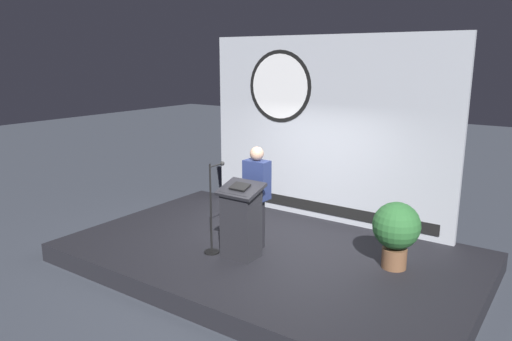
{
  "coord_description": "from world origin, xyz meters",
  "views": [
    {
      "loc": [
        4.0,
        -6.1,
        3.31
      ],
      "look_at": [
        -0.18,
        -0.11,
        1.59
      ],
      "focal_mm": 33.88,
      "sensor_mm": 36.0,
      "label": 1
    }
  ],
  "objects_px": {
    "speaker_person": "(257,197)",
    "podium": "(241,222)",
    "microphone_stand": "(213,222)",
    "potted_plant": "(396,229)"
  },
  "relations": [
    {
      "from": "speaker_person",
      "to": "podium",
      "type": "bearing_deg",
      "value": -85.17
    },
    {
      "from": "microphone_stand",
      "to": "potted_plant",
      "type": "height_order",
      "value": "microphone_stand"
    },
    {
      "from": "podium",
      "to": "microphone_stand",
      "type": "relative_size",
      "value": 0.82
    },
    {
      "from": "speaker_person",
      "to": "microphone_stand",
      "type": "relative_size",
      "value": 1.15
    },
    {
      "from": "speaker_person",
      "to": "potted_plant",
      "type": "bearing_deg",
      "value": 12.65
    },
    {
      "from": "podium",
      "to": "microphone_stand",
      "type": "bearing_deg",
      "value": -166.89
    },
    {
      "from": "speaker_person",
      "to": "potted_plant",
      "type": "xyz_separation_m",
      "value": [
        2.12,
        0.48,
        -0.25
      ]
    },
    {
      "from": "speaker_person",
      "to": "microphone_stand",
      "type": "xyz_separation_m",
      "value": [
        -0.43,
        -0.59,
        -0.35
      ]
    },
    {
      "from": "potted_plant",
      "to": "speaker_person",
      "type": "bearing_deg",
      "value": -167.35
    },
    {
      "from": "podium",
      "to": "potted_plant",
      "type": "height_order",
      "value": "podium"
    }
  ]
}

